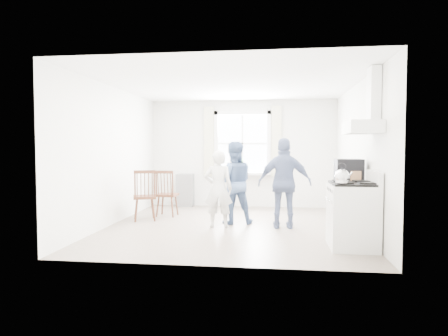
# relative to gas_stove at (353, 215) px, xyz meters

# --- Properties ---
(room_shell) EXTENTS (4.62, 5.12, 2.64)m
(room_shell) POSITION_rel_gas_stove_xyz_m (-1.91, 1.35, 0.82)
(room_shell) COLOR gray
(room_shell) RESTS_ON ground
(window_assembly) EXTENTS (1.88, 0.24, 1.70)m
(window_assembly) POSITION_rel_gas_stove_xyz_m (-1.91, 3.80, 0.98)
(window_assembly) COLOR white
(window_assembly) RESTS_ON room_shell
(range_hood) EXTENTS (0.45, 0.76, 0.94)m
(range_hood) POSITION_rel_gas_stove_xyz_m (0.16, -0.00, 1.42)
(range_hood) COLOR white
(range_hood) RESTS_ON room_shell
(shelf_unit) EXTENTS (0.40, 0.30, 0.80)m
(shelf_unit) POSITION_rel_gas_stove_xyz_m (-3.31, 3.68, -0.08)
(shelf_unit) COLOR gray
(shelf_unit) RESTS_ON ground
(gas_stove) EXTENTS (0.68, 0.76, 1.12)m
(gas_stove) POSITION_rel_gas_stove_xyz_m (0.00, 0.00, 0.00)
(gas_stove) COLOR silver
(gas_stove) RESTS_ON ground
(kettle) EXTENTS (0.21, 0.21, 0.29)m
(kettle) POSITION_rel_gas_stove_xyz_m (-0.20, -0.26, 0.56)
(kettle) COLOR silver
(kettle) RESTS_ON gas_stove
(low_cabinet) EXTENTS (0.50, 0.55, 0.90)m
(low_cabinet) POSITION_rel_gas_stove_xyz_m (0.07, 0.70, -0.03)
(low_cabinet) COLOR white
(low_cabinet) RESTS_ON ground
(stereo_stack) EXTENTS (0.42, 0.37, 0.37)m
(stereo_stack) POSITION_rel_gas_stove_xyz_m (0.05, 0.65, 0.60)
(stereo_stack) COLOR black
(stereo_stack) RESTS_ON low_cabinet
(cardboard_box) EXTENTS (0.32, 0.24, 0.19)m
(cardboard_box) POSITION_rel_gas_stove_xyz_m (0.07, 0.57, 0.51)
(cardboard_box) COLOR #9F724D
(cardboard_box) RESTS_ON low_cabinet
(windsor_chair_a) EXTENTS (0.55, 0.54, 1.02)m
(windsor_chair_a) POSITION_rel_gas_stove_xyz_m (-3.66, 1.64, 0.14)
(windsor_chair_a) COLOR #452316
(windsor_chair_a) RESTS_ON ground
(windsor_chair_b) EXTENTS (0.44, 0.43, 0.98)m
(windsor_chair_b) POSITION_rel_gas_stove_xyz_m (-3.39, 2.18, 0.12)
(windsor_chair_b) COLOR #452316
(windsor_chair_b) RESTS_ON ground
(person_left) EXTENTS (0.54, 0.54, 1.40)m
(person_left) POSITION_rel_gas_stove_xyz_m (-2.14, 1.22, 0.22)
(person_left) COLOR silver
(person_left) RESTS_ON ground
(person_mid) EXTENTS (0.90, 0.90, 1.57)m
(person_mid) POSITION_rel_gas_stove_xyz_m (-1.90, 1.63, 0.30)
(person_mid) COLOR #4E6691
(person_mid) RESTS_ON ground
(person_right) EXTENTS (0.98, 0.98, 1.63)m
(person_right) POSITION_rel_gas_stove_xyz_m (-0.95, 1.30, 0.33)
(person_right) COLOR navy
(person_right) RESTS_ON ground
(potted_plant) EXTENTS (0.21, 0.21, 0.34)m
(potted_plant) POSITION_rel_gas_stove_xyz_m (-1.96, 3.71, 0.54)
(potted_plant) COLOR #306C32
(potted_plant) RESTS_ON window_assembly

